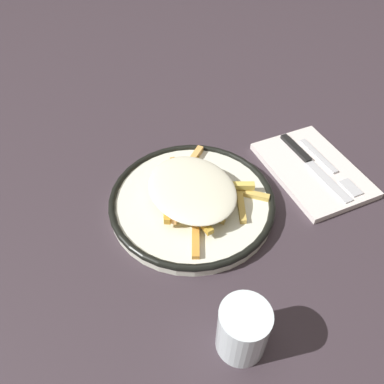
# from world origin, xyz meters

# --- Properties ---
(ground_plane) EXTENTS (2.60, 2.60, 0.00)m
(ground_plane) POSITION_xyz_m (0.00, 0.00, 0.00)
(ground_plane) COLOR #372C33
(plate) EXTENTS (0.30, 0.30, 0.02)m
(plate) POSITION_xyz_m (0.00, 0.00, 0.01)
(plate) COLOR silver
(plate) RESTS_ON ground_plane
(fries_heap) EXTENTS (0.21, 0.25, 0.04)m
(fries_heap) POSITION_xyz_m (-0.00, 0.00, 0.04)
(fries_heap) COLOR gold
(fries_heap) RESTS_ON plate
(napkin) EXTENTS (0.16, 0.23, 0.01)m
(napkin) POSITION_xyz_m (-0.26, 0.02, 0.01)
(napkin) COLOR silver
(napkin) RESTS_ON ground_plane
(fork) EXTENTS (0.02, 0.18, 0.01)m
(fork) POSITION_xyz_m (-0.29, 0.03, 0.02)
(fork) COLOR silver
(fork) RESTS_ON napkin
(knife) EXTENTS (0.02, 0.21, 0.01)m
(knife) POSITION_xyz_m (-0.26, -0.00, 0.02)
(knife) COLOR black
(knife) RESTS_ON napkin
(water_glass) EXTENTS (0.07, 0.07, 0.09)m
(water_glass) POSITION_xyz_m (0.04, 0.26, 0.04)
(water_glass) COLOR silver
(water_glass) RESTS_ON ground_plane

